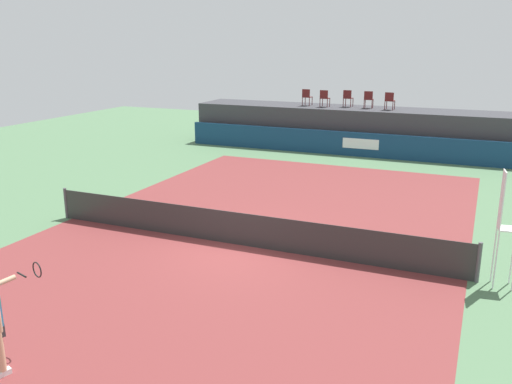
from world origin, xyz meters
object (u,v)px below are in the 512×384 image
(spectator_chair_right, at_px, (369,99))
(tennis_ball, at_px, (435,244))
(spectator_chair_far_right, at_px, (390,100))
(net_post_far, at_px, (479,263))
(spectator_chair_left, at_px, (325,98))
(net_post_near, at_px, (66,203))
(umpire_chair, at_px, (504,221))
(spectator_chair_center, at_px, (348,98))
(spectator_chair_far_left, at_px, (307,96))

(spectator_chair_right, distance_m, tennis_ball, 14.24)
(spectator_chair_far_right, bearing_deg, tennis_ball, -74.13)
(net_post_far, bearing_deg, spectator_chair_far_right, 107.78)
(spectator_chair_left, bearing_deg, net_post_near, -105.75)
(net_post_far, distance_m, tennis_ball, 2.45)
(spectator_chair_right, xyz_separation_m, umpire_chair, (6.35, -15.28, -1.11))
(spectator_chair_far_right, relative_size, tennis_ball, 13.06)
(spectator_chair_center, height_order, spectator_chair_right, same)
(spectator_chair_center, bearing_deg, spectator_chair_right, -9.15)
(tennis_ball, bearing_deg, umpire_chair, -53.56)
(spectator_chair_far_left, xyz_separation_m, umpire_chair, (9.67, -15.19, -1.11))
(umpire_chair, xyz_separation_m, net_post_far, (-0.42, 0.01, -1.09))
(umpire_chair, bearing_deg, spectator_chair_center, 115.84)
(net_post_near, bearing_deg, spectator_chair_far_right, 63.15)
(spectator_chair_right, xyz_separation_m, net_post_near, (-6.47, -15.26, -2.19))
(spectator_chair_far_left, relative_size, tennis_ball, 13.06)
(spectator_chair_left, bearing_deg, umpire_chair, -60.06)
(spectator_chair_far_right, bearing_deg, net_post_far, -72.22)
(spectator_chair_left, distance_m, spectator_chair_far_right, 3.38)
(spectator_chair_far_left, xyz_separation_m, tennis_ball, (8.10, -13.06, -2.66))
(tennis_ball, bearing_deg, net_post_far, -61.52)
(net_post_near, height_order, net_post_far, same)
(spectator_chair_far_right, bearing_deg, spectator_chair_left, -179.05)
(spectator_chair_far_right, distance_m, net_post_near, 16.95)
(spectator_chair_left, height_order, net_post_far, spectator_chair_left)
(spectator_chair_center, bearing_deg, net_post_near, -109.06)
(net_post_far, bearing_deg, spectator_chair_far_left, 121.35)
(spectator_chair_left, xyz_separation_m, tennis_ball, (7.04, -12.83, -2.66))
(tennis_ball, bearing_deg, spectator_chair_center, 113.93)
(spectator_chair_left, distance_m, spectator_chair_right, 2.28)
(spectator_chair_center, xyz_separation_m, spectator_chair_right, (1.13, -0.18, 0.00))
(spectator_chair_far_left, relative_size, spectator_chair_far_right, 1.00)
(spectator_chair_far_left, distance_m, spectator_chair_center, 2.20)
(spectator_chair_center, height_order, tennis_ball, spectator_chair_center)
(spectator_chair_far_left, distance_m, spectator_chair_right, 3.32)
(spectator_chair_right, relative_size, net_post_near, 0.89)
(tennis_ball, bearing_deg, net_post_near, -169.36)
(spectator_chair_far_left, xyz_separation_m, net_post_far, (9.25, -15.18, -2.19))
(net_post_near, bearing_deg, spectator_chair_center, 70.94)
(spectator_chair_left, relative_size, net_post_far, 0.89)
(spectator_chair_far_right, relative_size, net_post_near, 0.89)
(spectator_chair_right, distance_m, net_post_near, 16.72)
(spectator_chair_far_right, height_order, tennis_ball, spectator_chair_far_right)
(net_post_far, bearing_deg, umpire_chair, -1.80)
(spectator_chair_far_left, height_order, net_post_far, spectator_chair_far_left)
(spectator_chair_left, xyz_separation_m, spectator_chair_center, (1.12, 0.51, 0.00))
(net_post_far, bearing_deg, net_post_near, 180.00)
(spectator_chair_far_right, xyz_separation_m, net_post_near, (-7.59, -14.99, -2.19))
(spectator_chair_far_left, distance_m, tennis_ball, 15.60)
(umpire_chair, relative_size, net_post_near, 2.76)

